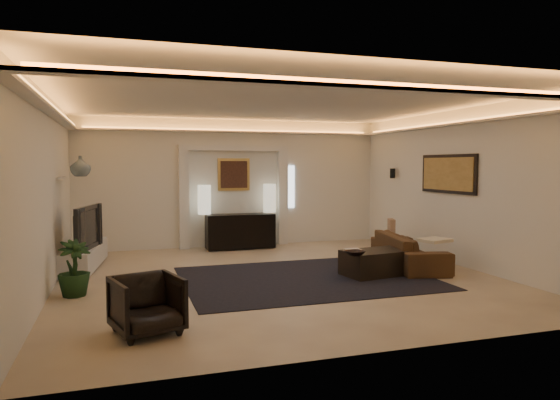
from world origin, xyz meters
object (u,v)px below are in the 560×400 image
object	(u,v)px
console	(240,231)
sofa	(409,251)
armchair	(147,305)
coffee_table	(378,263)

from	to	relation	value
console	sofa	bearing A→B (deg)	-48.65
console	sofa	world-z (taller)	console
sofa	armchair	xyz separation A→B (m)	(-4.77, -2.34, 0.02)
sofa	armchair	size ratio (longest dim) A/B	2.88
console	armchair	size ratio (longest dim) A/B	2.12
sofa	coffee_table	size ratio (longest dim) A/B	1.72
coffee_table	armchair	size ratio (longest dim) A/B	1.67
console	armchair	distance (m)	5.70
console	coffee_table	size ratio (longest dim) A/B	1.26
console	sofa	xyz separation A→B (m)	(2.49, -2.88, -0.10)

